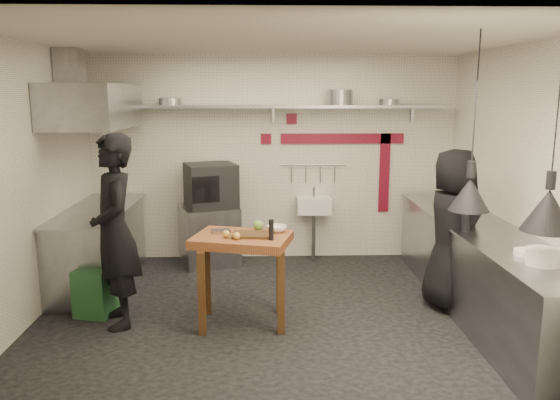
{
  "coord_description": "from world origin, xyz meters",
  "views": [
    {
      "loc": [
        -0.14,
        -5.41,
        2.3
      ],
      "look_at": [
        0.04,
        0.3,
        1.17
      ],
      "focal_mm": 35.0,
      "sensor_mm": 36.0,
      "label": 1
    }
  ],
  "objects_px": {
    "combi_oven": "(211,185)",
    "chef_left": "(115,232)",
    "chef_right": "(452,230)",
    "green_bin": "(96,291)",
    "prep_table": "(242,280)",
    "oven_stand": "(210,235)"
  },
  "relations": [
    {
      "from": "combi_oven",
      "to": "chef_left",
      "type": "distance_m",
      "value": 2.08
    },
    {
      "from": "chef_left",
      "to": "chef_right",
      "type": "distance_m",
      "value": 3.49
    },
    {
      "from": "chef_left",
      "to": "green_bin",
      "type": "bearing_deg",
      "value": -152.24
    },
    {
      "from": "prep_table",
      "to": "chef_right",
      "type": "relative_size",
      "value": 0.53
    },
    {
      "from": "green_bin",
      "to": "chef_left",
      "type": "bearing_deg",
      "value": -39.15
    },
    {
      "from": "oven_stand",
      "to": "chef_left",
      "type": "distance_m",
      "value": 2.17
    },
    {
      "from": "green_bin",
      "to": "chef_right",
      "type": "height_order",
      "value": "chef_right"
    },
    {
      "from": "oven_stand",
      "to": "chef_right",
      "type": "relative_size",
      "value": 0.46
    },
    {
      "from": "prep_table",
      "to": "chef_right",
      "type": "bearing_deg",
      "value": 24.25
    },
    {
      "from": "chef_right",
      "to": "green_bin",
      "type": "bearing_deg",
      "value": 85.35
    },
    {
      "from": "chef_right",
      "to": "prep_table",
      "type": "bearing_deg",
      "value": 93.46
    },
    {
      "from": "combi_oven",
      "to": "chef_right",
      "type": "height_order",
      "value": "chef_right"
    },
    {
      "from": "prep_table",
      "to": "chef_left",
      "type": "xyz_separation_m",
      "value": [
        -1.25,
        0.03,
        0.5
      ]
    },
    {
      "from": "chef_right",
      "to": "combi_oven",
      "type": "bearing_deg",
      "value": 53.58
    },
    {
      "from": "oven_stand",
      "to": "prep_table",
      "type": "bearing_deg",
      "value": -94.4
    },
    {
      "from": "prep_table",
      "to": "chef_right",
      "type": "distance_m",
      "value": 2.29
    },
    {
      "from": "oven_stand",
      "to": "green_bin",
      "type": "relative_size",
      "value": 1.6
    },
    {
      "from": "prep_table",
      "to": "chef_left",
      "type": "bearing_deg",
      "value": -166.78
    },
    {
      "from": "oven_stand",
      "to": "combi_oven",
      "type": "bearing_deg",
      "value": -67.68
    },
    {
      "from": "green_bin",
      "to": "chef_left",
      "type": "xyz_separation_m",
      "value": [
        0.3,
        -0.25,
        0.71
      ]
    },
    {
      "from": "combi_oven",
      "to": "chef_left",
      "type": "bearing_deg",
      "value": -130.61
    },
    {
      "from": "oven_stand",
      "to": "chef_left",
      "type": "xyz_separation_m",
      "value": [
        -0.73,
        -1.97,
        0.56
      ]
    }
  ]
}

